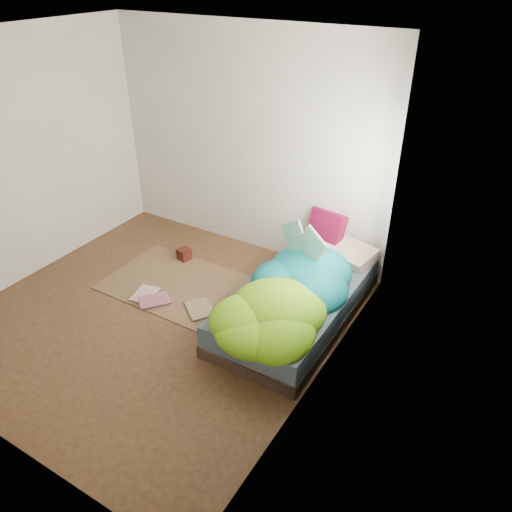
# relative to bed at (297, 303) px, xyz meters

# --- Properties ---
(ground) EXTENTS (3.50, 3.50, 0.00)m
(ground) POSITION_rel_bed_xyz_m (-1.22, -0.72, -0.17)
(ground) COLOR #412819
(ground) RESTS_ON ground
(room_walls) EXTENTS (3.54, 3.54, 2.62)m
(room_walls) POSITION_rel_bed_xyz_m (-1.21, -0.71, 1.46)
(room_walls) COLOR silver
(room_walls) RESTS_ON ground
(bed) EXTENTS (1.00, 2.00, 0.34)m
(bed) POSITION_rel_bed_xyz_m (0.00, 0.00, 0.00)
(bed) COLOR #36261D
(bed) RESTS_ON ground
(duvet) EXTENTS (0.96, 1.84, 0.34)m
(duvet) POSITION_rel_bed_xyz_m (0.00, -0.22, 0.34)
(duvet) COLOR #066669
(duvet) RESTS_ON bed
(rug) EXTENTS (1.60, 1.10, 0.01)m
(rug) POSITION_rel_bed_xyz_m (-1.37, -0.17, -0.16)
(rug) COLOR brown
(rug) RESTS_ON ground
(pillow_floral) EXTENTS (0.65, 0.49, 0.13)m
(pillow_floral) POSITION_rel_bed_xyz_m (0.19, 0.80, 0.24)
(pillow_floral) COLOR beige
(pillow_floral) RESTS_ON bed
(pillow_magenta) EXTENTS (0.43, 0.21, 0.41)m
(pillow_magenta) POSITION_rel_bed_xyz_m (-0.13, 0.92, 0.38)
(pillow_magenta) COLOR #46042A
(pillow_magenta) RESTS_ON bed
(open_book) EXTENTS (0.50, 0.25, 0.30)m
(open_book) POSITION_rel_bed_xyz_m (-0.10, 0.25, 0.66)
(open_book) COLOR #31872C
(open_book) RESTS_ON duvet
(wooden_box) EXTENTS (0.16, 0.16, 0.13)m
(wooden_box) POSITION_rel_bed_xyz_m (-1.65, 0.29, -0.09)
(wooden_box) COLOR #340D0B
(wooden_box) RESTS_ON rug
(floor_book_a) EXTENTS (0.29, 0.35, 0.02)m
(floor_book_a) POSITION_rel_bed_xyz_m (-1.66, -0.55, -0.14)
(floor_book_a) COLOR silver
(floor_book_a) RESTS_ON rug
(floor_book_b) EXTENTS (0.38, 0.40, 0.03)m
(floor_book_b) POSITION_rel_bed_xyz_m (-1.48, -0.48, -0.14)
(floor_book_b) COLOR #B26774
(floor_book_b) RESTS_ON rug
(floor_book_c) EXTENTS (0.42, 0.40, 0.03)m
(floor_book_c) POSITION_rel_bed_xyz_m (-0.96, -0.53, -0.14)
(floor_book_c) COLOR tan
(floor_book_c) RESTS_ON rug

